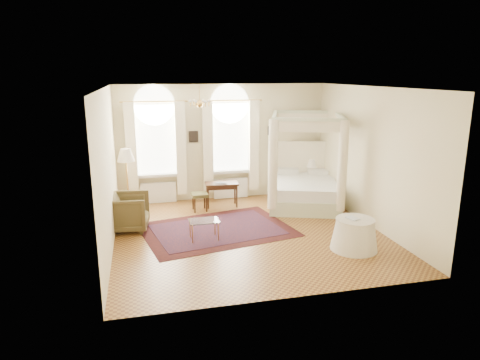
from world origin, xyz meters
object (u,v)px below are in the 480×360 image
Objects in this scene: armchair at (128,212)px; stool at (200,196)px; canopy_bed at (304,185)px; coffee_table at (204,222)px; nightstand at (313,184)px; side_table at (354,234)px; writing_desk at (222,186)px; floor_lamp at (126,159)px.

stool is at bearing -53.24° from armchair.
canopy_bed is 4.23× the size of coffee_table.
canopy_bed reaches higher than nightstand.
canopy_bed is 4.39× the size of nightstand.
writing_desk is at bearing 120.87° from side_table.
nightstand is at bearing -64.05° from armchair.
armchair is 1.45× the size of coffee_table.
writing_desk is at bearing -169.54° from nightstand.
writing_desk is 0.72m from stool.
coffee_table is at bearing -142.80° from nightstand.
stool is 2.07m from coffee_table.
canopy_bed is at bearing 31.47° from coffee_table.
side_table reaches higher than coffee_table.
writing_desk is 1.90× the size of stool.
writing_desk is at bearing 169.54° from canopy_bed.
nightstand is 0.67× the size of armchair.
stool is 0.28× the size of floor_lamp.
writing_desk is (-2.25, 0.42, -0.01)m from canopy_bed.
writing_desk and side_table have the same top height.
stool reaches higher than coffee_table.
nightstand is at bearing 79.30° from side_table.
canopy_bed is at bearing 87.82° from side_table.
nightstand is 3.65m from stool.
side_table is (2.98, -1.25, -0.07)m from coffee_table.
side_table is at bearing -22.81° from coffee_table.
side_table is (4.63, -3.49, -1.15)m from floor_lamp.
writing_desk is 0.96× the size of armchair.
canopy_bed is 1.18m from nightstand.
floor_lamp is at bearing 175.84° from canopy_bed.
coffee_table is 3.23m from side_table.
stool is at bearing -167.46° from nightstand.
nightstand is 0.69× the size of writing_desk.
floor_lamp is at bearing 174.27° from stool.
canopy_bed is 4.83m from armchair.
armchair reaches higher than nightstand.
side_table is at bearing -100.70° from nightstand.
stool is at bearing 130.06° from side_table.
nightstand is 4.71m from coffee_table.
canopy_bed is 3.64m from coffee_table.
armchair reaches higher than side_table.
stool is 0.49× the size of side_table.
floor_lamp is (-4.75, 0.35, 0.90)m from canopy_bed.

